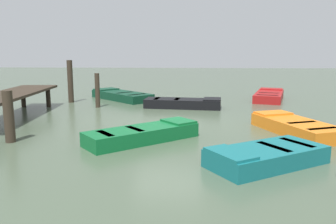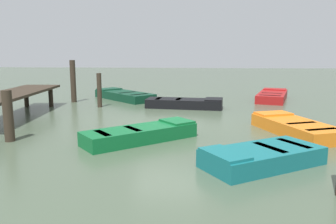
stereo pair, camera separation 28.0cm
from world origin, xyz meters
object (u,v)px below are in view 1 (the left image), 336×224
(mooring_piling_near_right, at_px, (9,117))
(rowboat_orange, at_px, (296,126))
(rowboat_teal, at_px, (266,156))
(rowboat_dark_green, at_px, (121,95))
(dock_segment, at_px, (10,96))
(rowboat_black, at_px, (183,103))
(rowboat_green, at_px, (143,134))
(rowboat_red, at_px, (269,96))
(mooring_piling_far_right, at_px, (97,90))
(mooring_piling_near_left, at_px, (70,81))

(mooring_piling_near_right, bearing_deg, rowboat_orange, -79.41)
(rowboat_teal, height_order, rowboat_dark_green, same)
(dock_segment, xyz_separation_m, rowboat_teal, (-5.06, -8.53, -0.63))
(rowboat_black, height_order, mooring_piling_near_right, mooring_piling_near_right)
(rowboat_green, bearing_deg, rowboat_dark_green, 65.37)
(rowboat_teal, bearing_deg, rowboat_green, -64.75)
(rowboat_teal, height_order, mooring_piling_near_right, mooring_piling_near_right)
(rowboat_red, xyz_separation_m, mooring_piling_near_right, (-9.08, 9.27, 0.52))
(rowboat_red, height_order, mooring_piling_far_right, mooring_piling_far_right)
(rowboat_orange, relative_size, mooring_piling_near_right, 2.34)
(rowboat_black, bearing_deg, mooring_piling_far_right, -172.05)
(rowboat_green, xyz_separation_m, mooring_piling_far_right, (5.79, 2.83, 0.56))
(rowboat_green, height_order, rowboat_dark_green, same)
(rowboat_red, xyz_separation_m, rowboat_green, (-8.75, 5.54, 0.00))
(mooring_piling_near_left, bearing_deg, dock_segment, 167.03)
(rowboat_black, bearing_deg, mooring_piling_near_right, -121.05)
(rowboat_black, relative_size, mooring_piling_near_right, 2.39)
(rowboat_orange, bearing_deg, dock_segment, 58.53)
(rowboat_teal, bearing_deg, rowboat_dark_green, -95.23)
(dock_segment, height_order, rowboat_red, dock_segment)
(dock_segment, relative_size, mooring_piling_near_right, 4.46)
(rowboat_orange, relative_size, mooring_piling_near_left, 1.64)
(rowboat_red, bearing_deg, rowboat_green, 164.79)
(rowboat_red, relative_size, mooring_piling_near_right, 2.58)
(dock_segment, relative_size, rowboat_dark_green, 1.77)
(rowboat_black, xyz_separation_m, mooring_piling_near_left, (1.35, 5.62, 0.83))
(rowboat_orange, xyz_separation_m, rowboat_green, (-1.23, 4.63, -0.00))
(rowboat_black, distance_m, rowboat_dark_green, 4.17)
(rowboat_red, distance_m, mooring_piling_near_right, 12.99)
(rowboat_orange, xyz_separation_m, mooring_piling_near_right, (-1.56, 8.36, 0.52))
(rowboat_red, xyz_separation_m, rowboat_dark_green, (-0.34, 7.80, -0.00))
(rowboat_orange, xyz_separation_m, rowboat_dark_green, (7.18, 6.89, -0.00))
(rowboat_green, distance_m, mooring_piling_near_right, 3.78)
(dock_segment, distance_m, rowboat_black, 7.14)
(mooring_piling_far_right, bearing_deg, rowboat_dark_green, -12.32)
(rowboat_red, xyz_separation_m, rowboat_teal, (-10.68, 2.51, 0.00))
(rowboat_black, distance_m, mooring_piling_near_right, 7.86)
(mooring_piling_far_right, relative_size, mooring_piling_near_right, 1.06)
(rowboat_teal, relative_size, mooring_piling_near_right, 2.03)
(dock_segment, distance_m, rowboat_green, 6.37)
(rowboat_black, relative_size, mooring_piling_far_right, 2.26)
(rowboat_green, height_order, mooring_piling_near_left, mooring_piling_near_left)
(mooring_piling_far_right, xyz_separation_m, mooring_piling_near_right, (-6.12, 0.90, -0.04))
(rowboat_teal, height_order, mooring_piling_far_right, mooring_piling_far_right)
(dock_segment, relative_size, rowboat_orange, 1.91)
(dock_segment, relative_size, mooring_piling_far_right, 4.22)
(mooring_piling_near_right, distance_m, mooring_piling_near_left, 7.61)
(dock_segment, height_order, rowboat_dark_green, dock_segment)
(rowboat_dark_green, bearing_deg, rowboat_green, 149.75)
(rowboat_red, bearing_deg, rowboat_orange, -169.79)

